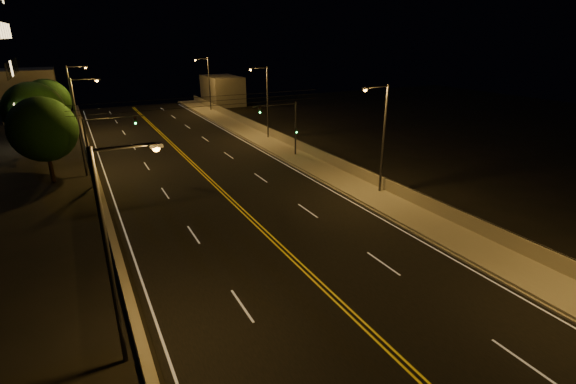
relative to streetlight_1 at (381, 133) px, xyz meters
name	(u,v)px	position (x,y,z in m)	size (l,w,h in m)	color
road	(252,219)	(-11.52, 0.12, -5.30)	(18.00, 120.00, 0.02)	black
sidewalk	(369,194)	(-0.72, 0.12, -5.16)	(3.60, 120.00, 0.30)	gray
curb	(351,198)	(-2.59, 0.12, -5.23)	(0.14, 120.00, 0.15)	gray
parapet_wall	(385,184)	(0.93, 0.12, -4.51)	(0.30, 120.00, 1.00)	gray
jersey_barrier	(113,242)	(-21.03, 0.12, -4.89)	(0.45, 120.00, 0.84)	gray
distant_building_right	(222,90)	(4.98, 54.12, -2.61)	(6.00, 10.00, 5.39)	slate
distant_building_left	(30,94)	(-27.52, 53.41, -1.39)	(8.00, 8.00, 7.84)	slate
parapet_rail	(385,178)	(0.93, 0.12, -3.98)	(0.06, 0.06, 120.00)	black
lane_markings	(252,220)	(-11.52, 0.05, -5.28)	(17.32, 116.00, 0.00)	silver
streetlight_1	(381,133)	(0.00, 0.00, 0.00)	(2.55, 0.28, 9.19)	#2D2D33
streetlight_2	(265,98)	(0.00, 22.67, 0.00)	(2.55, 0.28, 9.19)	#2D2D33
streetlight_3	(208,81)	(0.00, 47.10, 0.00)	(2.55, 0.28, 9.19)	#2D2D33
streetlight_4	(114,246)	(-21.45, -10.64, 0.00)	(2.55, 0.28, 9.19)	#2D2D33
streetlight_5	(81,121)	(-21.45, 17.07, 0.00)	(2.55, 0.28, 9.19)	#2D2D33
streetlight_6	(74,97)	(-21.45, 35.79, 0.00)	(2.55, 0.28, 9.19)	#2D2D33
traffic_signal_right	(287,123)	(-1.52, 13.67, -1.44)	(5.11, 0.31, 6.12)	#2D2D33
traffic_signal_left	(99,143)	(-20.32, 13.67, -1.44)	(5.11, 0.31, 6.12)	#2D2D33
overhead_wires	(206,101)	(-11.52, 9.62, 2.09)	(22.00, 0.03, 0.83)	black
tree_0	(43,130)	(-24.56, 16.51, -0.39)	(5.75, 5.75, 7.80)	black
tree_1	(34,111)	(-25.58, 25.69, -0.08)	(6.11, 6.11, 8.29)	black
tree_2	(47,102)	(-24.58, 36.08, -0.47)	(5.66, 5.66, 7.67)	black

